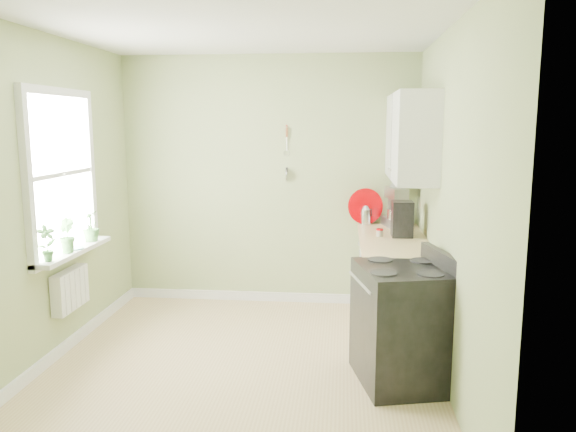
# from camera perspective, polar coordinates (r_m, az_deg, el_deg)

# --- Properties ---
(floor) EXTENTS (3.20, 3.60, 0.02)m
(floor) POSITION_cam_1_polar(r_m,az_deg,el_deg) (4.75, -4.84, -15.32)
(floor) COLOR tan
(floor) RESTS_ON ground
(ceiling) EXTENTS (3.20, 3.60, 0.02)m
(ceiling) POSITION_cam_1_polar(r_m,az_deg,el_deg) (4.38, -5.36, 19.01)
(ceiling) COLOR white
(ceiling) RESTS_ON wall_back
(wall_back) EXTENTS (3.20, 0.02, 2.70)m
(wall_back) POSITION_cam_1_polar(r_m,az_deg,el_deg) (6.14, -1.96, 3.54)
(wall_back) COLOR #A6B47B
(wall_back) RESTS_ON floor
(wall_left) EXTENTS (0.02, 3.60, 2.70)m
(wall_left) POSITION_cam_1_polar(r_m,az_deg,el_deg) (4.92, -23.84, 1.29)
(wall_left) COLOR #A6B47B
(wall_left) RESTS_ON floor
(wall_right) EXTENTS (0.02, 3.60, 2.70)m
(wall_right) POSITION_cam_1_polar(r_m,az_deg,el_deg) (4.36, 16.17, 0.78)
(wall_right) COLOR #A6B47B
(wall_right) RESTS_ON floor
(base_cabinets) EXTENTS (0.60, 1.60, 0.87)m
(base_cabinets) POSITION_cam_1_polar(r_m,az_deg,el_deg) (5.49, 10.63, -7.07)
(base_cabinets) COLOR white
(base_cabinets) RESTS_ON floor
(countertop) EXTENTS (0.64, 1.60, 0.04)m
(countertop) POSITION_cam_1_polar(r_m,az_deg,el_deg) (5.38, 10.67, -2.42)
(countertop) COLOR beige
(countertop) RESTS_ON base_cabinets
(upper_cabinets) EXTENTS (0.35, 1.40, 0.80)m
(upper_cabinets) POSITION_cam_1_polar(r_m,az_deg,el_deg) (5.38, 12.34, 7.85)
(upper_cabinets) COLOR white
(upper_cabinets) RESTS_ON wall_right
(window) EXTENTS (0.06, 1.14, 1.44)m
(window) POSITION_cam_1_polar(r_m,az_deg,el_deg) (5.15, -22.10, 3.97)
(window) COLOR white
(window) RESTS_ON wall_left
(window_sill) EXTENTS (0.18, 1.14, 0.04)m
(window_sill) POSITION_cam_1_polar(r_m,az_deg,el_deg) (5.22, -20.93, -3.36)
(window_sill) COLOR white
(window_sill) RESTS_ON wall_left
(radiator) EXTENTS (0.12, 0.50, 0.35)m
(radiator) POSITION_cam_1_polar(r_m,az_deg,el_deg) (5.27, -21.26, -6.97)
(radiator) COLOR white
(radiator) RESTS_ON wall_left
(wall_utensils) EXTENTS (0.02, 0.14, 0.58)m
(wall_utensils) POSITION_cam_1_polar(r_m,az_deg,el_deg) (6.07, -0.13, 5.51)
(wall_utensils) COLOR beige
(wall_utensils) RESTS_ON wall_back
(stove) EXTENTS (0.81, 0.87, 1.03)m
(stove) POSITION_cam_1_polar(r_m,az_deg,el_deg) (4.45, 11.55, -10.68)
(stove) COLOR black
(stove) RESTS_ON floor
(stand_mixer) EXTENTS (0.30, 0.40, 0.45)m
(stand_mixer) POSITION_cam_1_polar(r_m,az_deg,el_deg) (5.99, 10.90, 0.81)
(stand_mixer) COLOR #B2B2B7
(stand_mixer) RESTS_ON countertop
(kettle) EXTENTS (0.20, 0.12, 0.20)m
(kettle) POSITION_cam_1_polar(r_m,az_deg,el_deg) (6.05, 7.85, 0.12)
(kettle) COLOR silver
(kettle) RESTS_ON countertop
(coffee_maker) EXTENTS (0.20, 0.22, 0.34)m
(coffee_maker) POSITION_cam_1_polar(r_m,az_deg,el_deg) (5.43, 11.49, -0.38)
(coffee_maker) COLOR black
(coffee_maker) RESTS_ON countertop
(red_tray) EXTENTS (0.39, 0.18, 0.38)m
(red_tray) POSITION_cam_1_polar(r_m,az_deg,el_deg) (6.03, 7.88, 0.98)
(red_tray) COLOR #BC0004
(red_tray) RESTS_ON countertop
(jar) EXTENTS (0.07, 0.07, 0.07)m
(jar) POSITION_cam_1_polar(r_m,az_deg,el_deg) (5.41, 9.30, -1.67)
(jar) COLOR #A8A08A
(jar) RESTS_ON countertop
(plant_a) EXTENTS (0.18, 0.19, 0.30)m
(plant_a) POSITION_cam_1_polar(r_m,az_deg,el_deg) (4.79, -23.33, -2.55)
(plant_a) COLOR #407636
(plant_a) RESTS_ON window_sill
(plant_b) EXTENTS (0.21, 0.20, 0.29)m
(plant_b) POSITION_cam_1_polar(r_m,az_deg,el_deg) (5.06, -21.61, -1.84)
(plant_b) COLOR #407636
(plant_b) RESTS_ON window_sill
(plant_c) EXTENTS (0.17, 0.17, 0.28)m
(plant_c) POSITION_cam_1_polar(r_m,az_deg,el_deg) (5.47, -19.40, -0.98)
(plant_c) COLOR #407636
(plant_c) RESTS_ON window_sill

